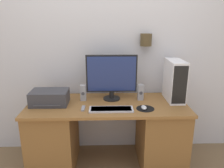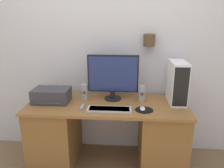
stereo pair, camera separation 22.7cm
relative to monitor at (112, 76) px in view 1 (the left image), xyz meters
The scene contains 11 objects.
wall_back 0.43m from the monitor, 100.82° to the left, with size 6.40×0.18×2.70m.
desk 0.65m from the monitor, 109.89° to the right, with size 1.69×0.68×0.74m.
monitor is the anchor object (origin of this frame).
keyboard 0.41m from the monitor, 92.42° to the right, with size 0.44×0.15×0.02m.
mousepad 0.52m from the monitor, 41.42° to the right, with size 0.18×0.18×0.00m.
mouse 0.50m from the monitor, 43.70° to the right, with size 0.05×0.10×0.03m.
computer_tower 0.69m from the monitor, ahead, with size 0.16×0.36×0.45m.
printer 0.70m from the monitor, 168.42° to the right, with size 0.38×0.26×0.15m.
speaker_left 0.37m from the monitor, behind, with size 0.06×0.06×0.18m.
speaker_right 0.37m from the monitor, ahead, with size 0.06×0.06×0.18m.
remote_control 0.48m from the monitor, 136.40° to the right, with size 0.03×0.12×0.02m.
Camera 1 is at (-0.02, -1.84, 1.61)m, focal length 35.00 mm.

